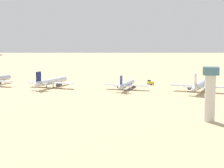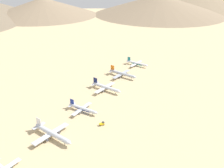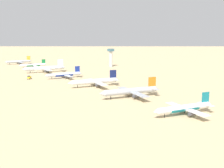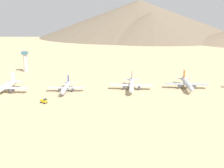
{
  "view_description": "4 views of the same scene",
  "coord_description": "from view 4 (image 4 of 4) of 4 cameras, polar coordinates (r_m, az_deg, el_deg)",
  "views": [
    {
      "loc": [
        -271.91,
        -47.37,
        38.06
      ],
      "look_at": [
        -4.92,
        8.26,
        4.63
      ],
      "focal_mm": 59.5,
      "sensor_mm": 36.0,
      "label": 1
    },
    {
      "loc": [
        136.84,
        -207.48,
        149.67
      ],
      "look_at": [
        2.59,
        73.07,
        3.56
      ],
      "focal_mm": 39.86,
      "sensor_mm": 36.0,
      "label": 2
    },
    {
      "loc": [
        134.01,
        270.48,
        47.43
      ],
      "look_at": [
        -2.61,
        79.45,
        5.22
      ],
      "focal_mm": 46.02,
      "sensor_mm": 36.0,
      "label": 3
    },
    {
      "loc": [
        233.24,
        16.21,
        62.77
      ],
      "look_at": [
        -4.17,
        40.27,
        4.78
      ],
      "focal_mm": 42.54,
      "sensor_mm": 36.0,
      "label": 4
    }
  ],
  "objects": [
    {
      "name": "desert_hill_5",
      "position": [
        1039.65,
        5.8,
        13.85
      ],
      "size": [
        742.91,
        742.91,
        135.06
      ],
      "primitive_type": "cone",
      "color": "#70604C",
      "rests_on": "ground"
    },
    {
      "name": "control_tower",
      "position": [
        342.88,
        -18.14,
        4.85
      ],
      "size": [
        7.2,
        7.2,
        25.27
      ],
      "color": "beige",
      "rests_on": "ground"
    },
    {
      "name": "parked_jet_4",
      "position": [
        243.55,
        4.24,
        -0.17
      ],
      "size": [
        48.18,
        39.45,
        13.96
      ],
      "color": "silver",
      "rests_on": "ground"
    },
    {
      "name": "desert_hill_3",
      "position": [
        877.83,
        8.46,
        12.2
      ],
      "size": [
        452.17,
        452.17,
        85.1
      ],
      "primitive_type": "cone",
      "color": "#70604C",
      "rests_on": "ground"
    },
    {
      "name": "ground_plane",
      "position": [
        242.08,
        -9.43,
        -1.56
      ],
      "size": [
        1985.15,
        1985.15,
        0.0
      ],
      "primitive_type": "plane",
      "color": "tan"
    },
    {
      "name": "parked_jet_2",
      "position": [
        250.68,
        -22.29,
        -0.7
      ],
      "size": [
        51.85,
        42.5,
        15.05
      ],
      "color": "silver",
      "rests_on": "ground"
    },
    {
      "name": "parked_jet_5",
      "position": [
        256.43,
        15.82,
        0.06
      ],
      "size": [
        48.96,
        40.12,
        14.2
      ],
      "color": "#B2B7C1",
      "rests_on": "ground"
    },
    {
      "name": "parked_jet_3",
      "position": [
        240.06,
        -9.89,
        -0.73
      ],
      "size": [
        41.16,
        33.51,
        11.86
      ],
      "color": "silver",
      "rests_on": "ground"
    },
    {
      "name": "service_truck",
      "position": [
        211.01,
        -14.42,
        -3.5
      ],
      "size": [
        5.23,
        5.6,
        3.9
      ],
      "color": "yellow",
      "rests_on": "ground"
    }
  ]
}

